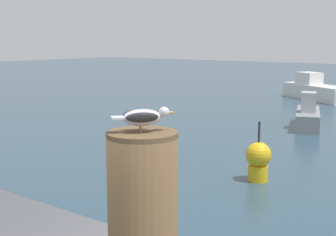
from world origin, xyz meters
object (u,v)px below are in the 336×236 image
seagull (143,117)px  channel_buoy (258,160)px  mooring_post (143,210)px  boat_white (323,92)px  boat_grey (308,115)px

seagull → channel_buoy: 7.95m
mooring_post → seagull: size_ratio=2.87×
seagull → boat_white: 22.80m
mooring_post → seagull: 0.57m
boat_grey → channel_buoy: bearing=-76.8°
boat_grey → channel_buoy: (1.71, -7.28, 0.10)m
boat_grey → boat_white: 7.60m
mooring_post → boat_white: 22.76m
boat_grey → channel_buoy: size_ratio=2.66×
seagull → boat_grey: bearing=107.3°
seagull → channel_buoy: (-2.79, 7.13, -2.14)m
boat_white → channel_buoy: size_ratio=3.79×
seagull → boat_grey: seagull is taller
boat_white → channel_buoy: 15.07m
seagull → boat_grey: size_ratio=0.10×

